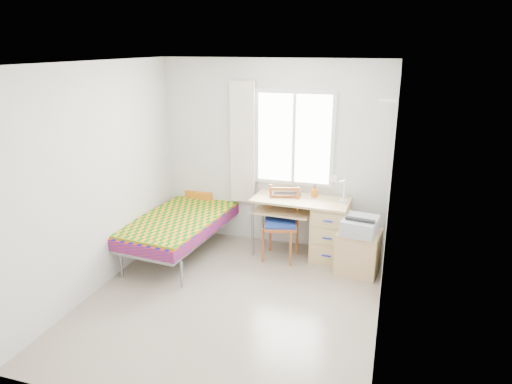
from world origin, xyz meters
TOP-DOWN VIEW (x-y plane):
  - floor at (0.00, 0.00)m, footprint 3.50×3.50m
  - ceiling at (0.00, 0.00)m, footprint 3.50×3.50m
  - wall_back at (0.00, 1.75)m, footprint 3.20×0.00m
  - wall_left at (-1.60, 0.00)m, footprint 0.00×3.50m
  - wall_right at (1.60, 0.00)m, footprint 0.00×3.50m
  - window at (0.30, 1.73)m, footprint 1.10×0.04m
  - curtain at (-0.42, 1.68)m, footprint 0.35×0.05m
  - floating_shelf at (1.49, 1.40)m, footprint 0.20×0.32m
  - bed at (-1.08, 1.17)m, footprint 1.20×2.24m
  - desk at (0.82, 1.44)m, footprint 1.31×0.65m
  - chair at (0.26, 1.28)m, footprint 0.51×0.51m
  - cabinet at (1.29, 1.13)m, footprint 0.57×0.51m
  - printer at (1.29, 1.10)m, footprint 0.46×0.51m
  - laptop at (0.28, 1.47)m, footprint 0.41×0.31m
  - pen_cup at (0.63, 1.58)m, footprint 0.10×0.10m
  - task_lamp at (0.97, 1.36)m, footprint 0.22×0.32m
  - book at (0.27, 1.44)m, footprint 0.23×0.29m

SIDE VIEW (x-z plane):
  - floor at x=0.00m, z-range 0.00..0.00m
  - cabinet at x=1.29m, z-range 0.00..0.55m
  - desk at x=0.82m, z-range 0.03..0.83m
  - bed at x=-1.08m, z-range -0.01..0.92m
  - chair at x=0.26m, z-range 0.06..1.04m
  - book at x=0.27m, z-range 0.58..0.60m
  - printer at x=1.29m, z-range 0.55..0.75m
  - laptop at x=0.28m, z-range 0.80..0.83m
  - pen_cup at x=0.63m, z-range 0.80..0.91m
  - task_lamp at x=0.97m, z-range 0.85..1.25m
  - wall_left at x=-1.60m, z-range -0.45..3.05m
  - wall_right at x=1.60m, z-range -0.45..3.05m
  - wall_back at x=0.00m, z-range -0.30..2.90m
  - curtain at x=-0.42m, z-range 0.60..2.30m
  - window at x=0.30m, z-range 0.90..2.20m
  - floating_shelf at x=1.49m, z-range 2.13..2.17m
  - ceiling at x=0.00m, z-range 2.60..2.60m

